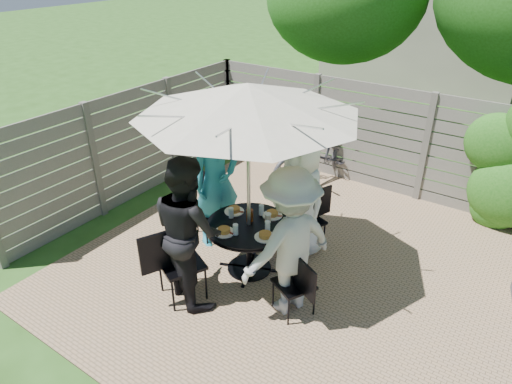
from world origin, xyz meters
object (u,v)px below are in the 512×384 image
Objects in this scene: plate_left at (234,210)px; syrup_jug at (250,215)px; umbrella at (248,100)px; person_front at (188,230)px; chair_front at (181,277)px; glass_back at (261,210)px; glass_right at (268,226)px; plate_right at (265,236)px; person_back at (301,196)px; plate_back at (272,214)px; person_right at (289,243)px; bicycle at (320,155)px; coffee_cup at (268,218)px; chair_back at (307,231)px; chair_right at (294,296)px; patio_table at (249,238)px; glass_front at (236,229)px; person_left at (216,181)px; glass_left at (231,213)px; plate_front at (224,231)px; chair_left at (214,220)px.

plate_left is 0.31m from syrup_jug.
umbrella is 1.83× the size of person_front.
chair_front is 1.32m from glass_back.
plate_left is at bearing -156.68° from glass_back.
plate_right is at bearing -68.43° from glass_right.
plate_back is (-0.18, -0.44, -0.13)m from person_back.
person_front is 0.89m from syrup_jug.
person_back is at bearing -135.00° from person_right.
bicycle reaches higher than glass_right.
plate_left is 2.17× the size of coffee_cup.
chair_back reaches higher than glass_back.
person_right reaches higher than syrup_jug.
syrup_jug is (-0.40, -0.82, 0.53)m from chair_back.
syrup_jug is (-0.32, 0.07, 0.01)m from glass_right.
chair_right is 3.20× the size of plate_left.
patio_table is 0.40m from glass_front.
person_left is 13.84× the size of glass_front.
chair_right is 0.67m from person_right.
patio_table is at bearing -112.18° from plate_back.
coffee_cup is (0.17, -0.11, -0.01)m from glass_back.
plate_left is 0.15m from glass_left.
plate_front is (0.63, -0.65, -0.23)m from person_left.
umbrella is 1.63m from plate_left.
plate_right is (0.47, 0.20, 0.00)m from plate_front.
chair_right is 5.20× the size of syrup_jug.
chair_front is 0.64m from person_front.
glass_right is (-0.08, -0.89, 0.52)m from chair_back.
person_left is at bearing -178.73° from plate_back.
plate_front is 0.51m from plate_right.
chair_back is at bearing 47.37° from plate_left.
chair_back is at bearing 3.39° from chair_front.
umbrella reaches higher than bicycle.
person_front reaches higher than glass_right.
plate_front is (0.76, -0.70, 0.46)m from chair_left.
plate_left is at bearing 157.82° from plate_right.
person_right is at bearing -90.00° from person_left.
chair_back is 1.13m from plate_right.
glass_back is at bearing 146.88° from coffee_cup.
person_left is 13.84× the size of glass_left.
chair_front reaches higher than plate_left.
chair_left is 1.13m from plate_front.
bicycle is at bearing -135.52° from chair_back.
coffee_cup is at bearing -57.68° from bicycle.
chair_front reaches higher than glass_front.
plate_front is at bearing -141.36° from glass_right.
person_front reaches higher than plate_front.
plate_front is at bearing -112.18° from umbrella.
plate_right is (-0.44, 0.18, -0.17)m from person_right.
chair_right is (0.53, -1.26, -0.01)m from chair_back.
person_back is 12.39× the size of glass_left.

